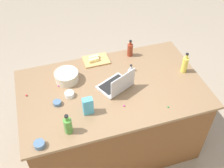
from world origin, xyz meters
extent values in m
plane|color=gray|center=(0.00, 0.00, 0.00)|extent=(12.00, 12.00, 0.00)
cube|color=brown|center=(0.00, 0.00, 0.43)|extent=(1.75, 1.02, 0.87)
cube|color=#846647|center=(0.00, 0.00, 0.89)|extent=(1.81, 1.08, 0.03)
cube|color=#B7B7BC|center=(-0.03, -0.01, 0.91)|extent=(0.37, 0.33, 0.02)
cube|color=black|center=(-0.02, -0.02, 0.92)|extent=(0.31, 0.26, 0.00)
cube|color=#B7B7BC|center=(-0.08, 0.09, 1.02)|extent=(0.28, 0.14, 0.20)
cube|color=#333842|center=(-0.08, 0.08, 1.02)|extent=(0.24, 0.12, 0.18)
cylinder|color=beige|center=(0.40, -0.23, 0.95)|extent=(0.23, 0.23, 0.10)
cylinder|color=black|center=(0.40, -0.23, 0.95)|extent=(0.19, 0.19, 0.09)
torus|color=beige|center=(0.40, -0.23, 1.00)|extent=(0.24, 0.24, 0.01)
cylinder|color=maroon|center=(-0.34, -0.43, 0.97)|extent=(0.06, 0.06, 0.14)
cylinder|color=maroon|center=(-0.34, -0.43, 1.06)|extent=(0.03, 0.03, 0.04)
cylinder|color=black|center=(-0.34, -0.43, 1.09)|extent=(0.03, 0.03, 0.01)
cylinder|color=#4C8C38|center=(0.50, 0.39, 0.97)|extent=(0.07, 0.07, 0.15)
cylinder|color=#4C8C38|center=(0.50, 0.39, 1.07)|extent=(0.03, 0.03, 0.04)
cylinder|color=black|center=(0.50, 0.39, 1.10)|extent=(0.03, 0.03, 0.01)
cylinder|color=#DBC64C|center=(-0.78, -0.01, 0.98)|extent=(0.06, 0.06, 0.17)
cylinder|color=#DBC64C|center=(-0.78, -0.01, 1.09)|extent=(0.03, 0.03, 0.05)
cylinder|color=black|center=(-0.78, -0.01, 1.12)|extent=(0.03, 0.03, 0.01)
cube|color=tan|center=(0.04, -0.45, 0.91)|extent=(0.27, 0.20, 0.02)
cube|color=#F4E58C|center=(0.06, -0.47, 0.94)|extent=(0.11, 0.05, 0.04)
cube|color=#F4E58C|center=(0.07, -0.43, 0.94)|extent=(0.11, 0.05, 0.04)
cylinder|color=white|center=(0.42, -0.01, 0.92)|extent=(0.09, 0.09, 0.04)
cylinder|color=slate|center=(0.75, 0.46, 0.92)|extent=(0.09, 0.09, 0.04)
cylinder|color=slate|center=(0.54, 0.06, 0.92)|extent=(0.07, 0.07, 0.04)
cone|color=#B2B2B7|center=(-0.26, -0.18, 0.94)|extent=(0.07, 0.07, 0.07)
cylinder|color=black|center=(-0.26, -0.18, 0.97)|extent=(0.02, 0.02, 0.01)
cube|color=#4CA5CC|center=(0.29, 0.24, 0.99)|extent=(0.09, 0.06, 0.17)
sphere|color=red|center=(0.80, -0.13, 0.91)|extent=(0.02, 0.02, 0.02)
sphere|color=#CC3399|center=(-0.03, 0.26, 0.91)|extent=(0.02, 0.02, 0.02)
sphere|color=green|center=(-0.41, 0.40, 0.91)|extent=(0.01, 0.01, 0.01)
sphere|color=#CC3399|center=(0.49, -0.17, 0.91)|extent=(0.02, 0.02, 0.02)
camera|label=1|loc=(0.56, 1.79, 2.75)|focal=43.30mm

